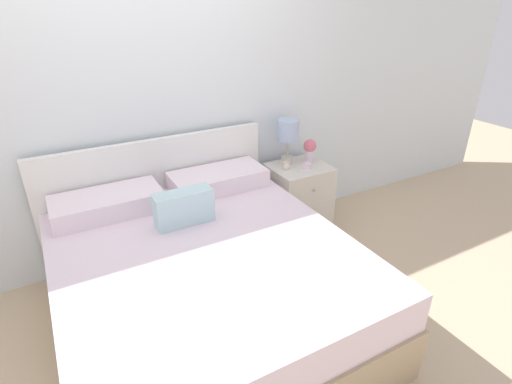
# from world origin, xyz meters

# --- Properties ---
(ground_plane) EXTENTS (12.00, 12.00, 0.00)m
(ground_plane) POSITION_xyz_m (0.00, 0.00, 0.00)
(ground_plane) COLOR #CCB28E
(wall_back) EXTENTS (8.00, 0.06, 2.60)m
(wall_back) POSITION_xyz_m (0.00, 0.07, 1.30)
(wall_back) COLOR white
(wall_back) RESTS_ON ground_plane
(bed) EXTENTS (1.78, 1.95, 1.00)m
(bed) POSITION_xyz_m (0.00, -0.91, 0.32)
(bed) COLOR tan
(bed) RESTS_ON ground_plane
(nightstand) EXTENTS (0.50, 0.46, 0.62)m
(nightstand) POSITION_xyz_m (1.20, -0.24, 0.31)
(nightstand) COLOR silver
(nightstand) RESTS_ON ground_plane
(table_lamp) EXTENTS (0.18, 0.18, 0.40)m
(table_lamp) POSITION_xyz_m (1.14, -0.13, 0.90)
(table_lamp) COLOR beige
(table_lamp) RESTS_ON nightstand
(flower_vase) EXTENTS (0.11, 0.11, 0.21)m
(flower_vase) POSITION_xyz_m (1.32, -0.21, 0.75)
(flower_vase) COLOR silver
(flower_vase) RESTS_ON nightstand
(teacup) EXTENTS (0.11, 0.11, 0.06)m
(teacup) POSITION_xyz_m (1.21, -0.33, 0.65)
(teacup) COLOR white
(teacup) RESTS_ON nightstand
(alarm_clock) EXTENTS (0.06, 0.05, 0.07)m
(alarm_clock) POSITION_xyz_m (1.05, -0.24, 0.65)
(alarm_clock) COLOR beige
(alarm_clock) RESTS_ON nightstand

